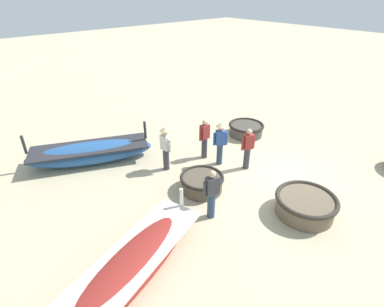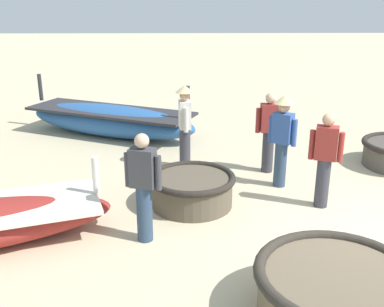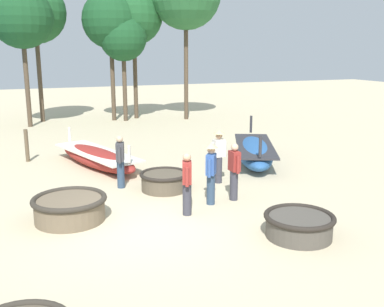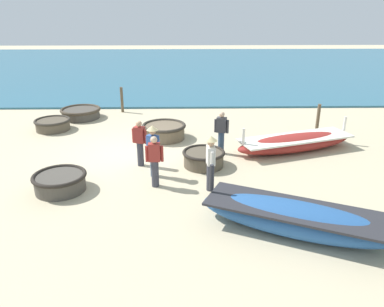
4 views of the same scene
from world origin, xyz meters
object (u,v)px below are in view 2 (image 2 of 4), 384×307
object	(u,v)px
fisherman_by_coracle	(143,185)
fisherman_standing_left	(269,131)
long_boat_blue_hull	(110,120)
fisherman_hauling	(185,121)
coracle_far_left	(337,292)
coracle_front_left	(192,189)
fisherman_crouching	(325,158)
fisherman_with_hat	(282,135)

from	to	relation	value
fisherman_by_coracle	fisherman_standing_left	xyz separation A→B (m)	(2.62, -2.19, 0.00)
long_boat_blue_hull	fisherman_hauling	xyz separation A→B (m)	(-2.26, -1.84, 0.56)
coracle_far_left	fisherman_by_coracle	bearing A→B (deg)	51.56
coracle_front_left	long_boat_blue_hull	xyz separation A→B (m)	(4.03, 1.95, 0.11)
coracle_front_left	fisherman_hauling	bearing A→B (deg)	3.44
long_boat_blue_hull	fisherman_crouching	bearing A→B (deg)	-135.40
fisherman_crouching	fisherman_hauling	size ratio (longest dim) A/B	0.94
fisherman_standing_left	fisherman_hauling	bearing A→B (deg)	80.25
long_boat_blue_hull	fisherman_hauling	size ratio (longest dim) A/B	2.79
coracle_far_left	long_boat_blue_hull	bearing A→B (deg)	26.43
fisherman_by_coracle	fisherman_with_hat	bearing A→B (deg)	-50.32
fisherman_with_hat	fisherman_standing_left	xyz separation A→B (m)	(0.72, 0.10, -0.12)
fisherman_crouching	long_boat_blue_hull	bearing A→B (deg)	44.60
coracle_far_left	fisherman_by_coracle	xyz separation A→B (m)	(1.71, 2.15, 0.51)
coracle_front_left	fisherman_by_coracle	xyz separation A→B (m)	(-1.13, 0.68, 0.55)
fisherman_with_hat	long_boat_blue_hull	bearing A→B (deg)	47.45
coracle_front_left	fisherman_with_hat	distance (m)	1.90
long_boat_blue_hull	fisherman_hauling	distance (m)	2.97
fisherman_with_hat	fisherman_hauling	distance (m)	1.98
coracle_front_left	long_boat_blue_hull	size ratio (longest dim) A/B	0.31
coracle_front_left	fisherman_standing_left	size ratio (longest dim) A/B	0.91
coracle_front_left	fisherman_with_hat	world-z (taller)	fisherman_with_hat
coracle_front_left	fisherman_with_hat	size ratio (longest dim) A/B	0.86
coracle_front_left	fisherman_crouching	bearing A→B (deg)	-92.33
fisherman_crouching	fisherman_by_coracle	distance (m)	2.99
fisherman_with_hat	coracle_front_left	bearing A→B (deg)	115.71
coracle_front_left	coracle_far_left	bearing A→B (deg)	-152.62
fisherman_hauling	fisherman_standing_left	xyz separation A→B (m)	(-0.28, -1.62, -0.12)
long_boat_blue_hull	fisherman_with_hat	bearing A→B (deg)	-132.55
fisherman_hauling	long_boat_blue_hull	bearing A→B (deg)	39.14
fisherman_by_coracle	fisherman_standing_left	world-z (taller)	same
fisherman_with_hat	fisherman_standing_left	bearing A→B (deg)	7.58
fisherman_crouching	fisherman_with_hat	size ratio (longest dim) A/B	0.94
long_boat_blue_hull	fisherman_standing_left	size ratio (longest dim) A/B	2.97
coracle_far_left	fisherman_with_hat	size ratio (longest dim) A/B	1.06
fisherman_by_coracle	fisherman_standing_left	bearing A→B (deg)	-39.91
coracle_far_left	fisherman_by_coracle	distance (m)	2.79
fisherman_hauling	fisherman_standing_left	world-z (taller)	fisherman_hauling
fisherman_standing_left	long_boat_blue_hull	bearing A→B (deg)	53.71
coracle_front_left	fisherman_standing_left	distance (m)	2.19
fisherman_with_hat	fisherman_standing_left	size ratio (longest dim) A/B	1.06
long_boat_blue_hull	fisherman_crouching	size ratio (longest dim) A/B	2.97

